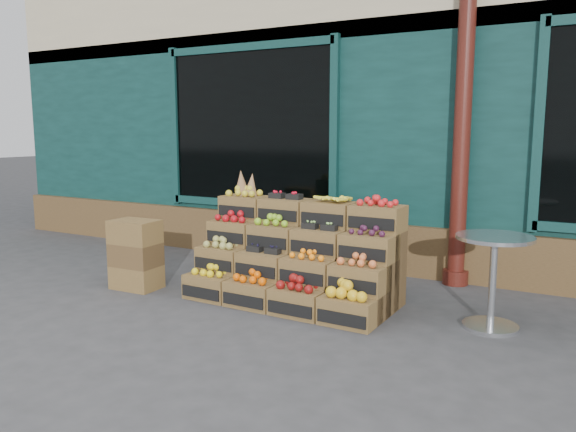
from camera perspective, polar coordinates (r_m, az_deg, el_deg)
The scene contains 6 objects.
ground at distance 5.19m, azimuth -1.83°, elevation -10.53°, with size 60.00×60.00×0.00m, color #3A3A3C.
shop_facade at distance 9.67m, azimuth 14.14°, elevation 12.56°, with size 12.00×6.24×4.80m.
crate_display at distance 5.70m, azimuth 0.84°, elevation -4.62°, with size 2.07×1.05×1.28m.
spare_crates at distance 6.31m, azimuth -15.21°, elevation -3.79°, with size 0.51×0.37×0.75m.
bistro_table at distance 5.16m, azimuth 20.13°, elevation -5.26°, with size 0.65×0.65×0.82m.
shopkeeper at distance 8.05m, azimuth 0.50°, elevation 3.31°, with size 0.69×0.45×1.90m, color #1B602D.
Camera 1 is at (2.50, -4.21, 1.71)m, focal length 35.00 mm.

